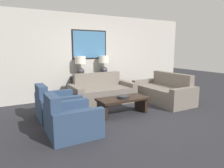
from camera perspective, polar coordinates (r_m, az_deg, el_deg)
ground_plane at (r=4.71m, az=5.44°, el=-9.47°), size 20.00×20.00×0.00m
back_wall at (r=6.64m, az=-6.55°, el=7.92°), size 7.56×0.12×2.65m
console_table at (r=6.50m, az=-5.51°, el=-0.69°), size 1.35×0.37×0.73m
table_lamp_left at (r=6.26m, az=-9.01°, el=5.58°), size 0.33×0.33×0.62m
table_lamp_right at (r=6.57m, az=-2.38°, el=5.90°), size 0.33×0.33×0.62m
couch_by_back_wall at (r=5.90m, az=-2.82°, el=-2.53°), size 1.84×0.93×0.85m
couch_by_side at (r=6.16m, az=14.43°, el=-2.29°), size 0.93×1.84×0.85m
coffee_table at (r=4.85m, az=3.03°, el=-5.16°), size 1.23×0.56×0.40m
decorative_bowl at (r=4.79m, az=3.19°, el=-3.70°), size 0.29×0.29×0.06m
armchair_near_back_wall at (r=4.81m, az=-15.57°, el=-6.08°), size 0.89×0.88×0.79m
armchair_near_camera at (r=3.81m, az=-11.71°, el=-10.21°), size 0.89×0.88×0.79m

